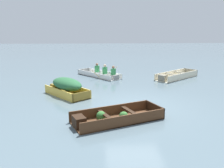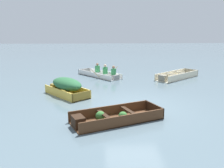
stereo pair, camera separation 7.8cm
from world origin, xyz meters
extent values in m
plane|color=slate|center=(0.00, 0.00, 0.00)|extent=(80.00, 80.00, 0.00)
cube|color=#4C2D19|center=(-0.87, -1.66, 0.02)|extent=(3.49, 2.38, 0.04)
cube|color=#4C2D19|center=(-0.65, -2.20, 0.20)|extent=(3.04, 1.31, 0.40)
cube|color=#4C2D19|center=(-1.10, -1.13, 0.20)|extent=(3.04, 1.31, 0.40)
cube|color=black|center=(0.62, -1.04, 0.20)|extent=(0.51, 1.13, 0.40)
cube|color=black|center=(-2.22, -2.23, 0.22)|extent=(0.54, 0.64, 0.36)
cube|color=black|center=(-1.33, -1.85, 0.30)|extent=(0.58, 1.08, 0.04)
cube|color=black|center=(-0.42, -1.47, 0.30)|extent=(0.58, 1.08, 0.04)
sphere|color=#387533|center=(-1.47, -1.72, 0.21)|extent=(0.35, 0.35, 0.35)
sphere|color=#387533|center=(-0.66, -1.74, 0.20)|extent=(0.33, 0.33, 0.33)
cube|color=beige|center=(3.60, 5.66, 0.02)|extent=(3.32, 2.99, 0.04)
cube|color=beige|center=(3.92, 5.28, 0.21)|extent=(2.69, 2.22, 0.42)
cube|color=beige|center=(3.29, 6.05, 0.21)|extent=(2.69, 2.22, 0.42)
cube|color=gray|center=(4.91, 6.74, 0.21)|extent=(0.70, 0.84, 0.42)
cube|color=gray|center=(2.41, 4.69, 0.23)|extent=(0.58, 0.59, 0.38)
cube|color=gray|center=(3.20, 5.34, 0.31)|extent=(0.72, 0.83, 0.04)
cube|color=gray|center=(4.00, 5.99, 0.31)|extent=(0.72, 0.83, 0.04)
cube|color=#E5BC47|center=(-3.09, 1.87, 0.02)|extent=(2.42, 2.62, 0.04)
cube|color=#E5BC47|center=(-3.48, 1.55, 0.20)|extent=(1.64, 1.99, 0.41)
cube|color=#E5BC47|center=(-2.71, 2.19, 0.20)|extent=(1.64, 1.99, 0.41)
cube|color=olive|center=(-2.31, 0.91, 0.20)|extent=(0.85, 0.71, 0.41)
cube|color=olive|center=(-3.78, 2.71, 0.22)|extent=(0.60, 0.58, 0.37)
cube|color=olive|center=(-3.33, 2.16, 0.30)|extent=(0.84, 0.73, 0.04)
cube|color=olive|center=(-2.85, 1.57, 0.30)|extent=(0.84, 0.73, 0.04)
ellipsoid|color=#286038|center=(-3.09, 1.87, 0.58)|extent=(2.09, 2.24, 0.58)
cube|color=white|center=(-1.50, 6.56, 0.02)|extent=(3.01, 3.31, 0.04)
cube|color=white|center=(-1.12, 6.87, 0.16)|extent=(2.26, 2.69, 0.33)
cube|color=white|center=(-1.87, 6.25, 0.16)|extent=(2.26, 2.69, 0.33)
cube|color=gray|center=(-2.59, 7.87, 0.16)|extent=(0.82, 0.69, 0.33)
cube|color=gray|center=(-0.50, 5.37, 0.18)|extent=(0.58, 0.57, 0.29)
cube|color=gray|center=(-1.16, 6.16, 0.24)|extent=(0.81, 0.71, 0.04)
cube|color=gray|center=(-1.83, 6.96, 0.24)|extent=(0.81, 0.71, 0.04)
cube|color=#338C4C|center=(-1.63, 6.72, 0.48)|extent=(0.33, 0.32, 0.44)
sphere|color=#9E7051|center=(-1.63, 6.72, 0.80)|extent=(0.18, 0.18, 0.18)
cube|color=#338C4C|center=(-1.11, 6.10, 0.48)|extent=(0.33, 0.32, 0.44)
sphere|color=beige|center=(-1.11, 6.10, 0.80)|extent=(0.18, 0.18, 0.18)
cube|color=#338C4C|center=(-0.59, 5.48, 0.48)|extent=(0.33, 0.32, 0.44)
sphere|color=#9E7051|center=(-0.59, 5.48, 0.80)|extent=(0.18, 0.18, 0.18)
cylinder|color=tan|center=(-0.48, 6.62, 0.38)|extent=(0.52, 0.44, 0.55)
cylinder|color=tan|center=(-1.73, 5.58, 0.38)|extent=(0.52, 0.44, 0.55)
camera|label=1|loc=(-1.56, -10.13, 3.34)|focal=40.00mm
camera|label=2|loc=(-1.48, -10.13, 3.34)|focal=40.00mm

